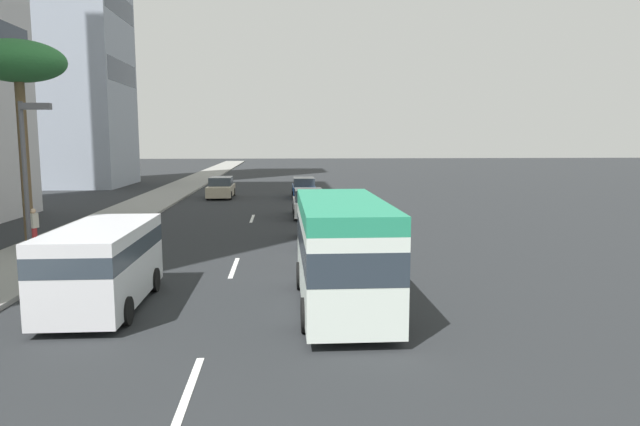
# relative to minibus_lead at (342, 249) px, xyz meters

# --- Properties ---
(ground_plane) EXTENTS (198.00, 198.00, 0.00)m
(ground_plane) POSITION_rel_minibus_lead_xyz_m (20.50, 3.36, -1.63)
(ground_plane) COLOR #26282B
(sidewalk_right) EXTENTS (162.00, 3.78, 0.15)m
(sidewalk_right) POSITION_rel_minibus_lead_xyz_m (20.50, 11.09, -1.55)
(sidewalk_right) COLOR gray
(sidewalk_right) RESTS_ON ground_plane
(lane_stripe_near) EXTENTS (3.20, 0.16, 0.01)m
(lane_stripe_near) POSITION_rel_minibus_lead_xyz_m (-5.07, 3.36, -1.62)
(lane_stripe_near) COLOR silver
(lane_stripe_near) RESTS_ON ground_plane
(lane_stripe_mid) EXTENTS (3.20, 0.16, 0.01)m
(lane_stripe_mid) POSITION_rel_minibus_lead_xyz_m (5.01, 3.36, -1.62)
(lane_stripe_mid) COLOR silver
(lane_stripe_mid) RESTS_ON ground_plane
(lane_stripe_far) EXTENTS (3.20, 0.16, 0.01)m
(lane_stripe_far) POSITION_rel_minibus_lead_xyz_m (17.62, 3.36, -1.62)
(lane_stripe_far) COLOR silver
(lane_stripe_far) RESTS_ON ground_plane
(minibus_lead) EXTENTS (6.79, 2.36, 2.97)m
(minibus_lead) POSITION_rel_minibus_lead_xyz_m (0.00, 0.00, 0.00)
(minibus_lead) COLOR silver
(minibus_lead) RESTS_ON ground_plane
(car_second) EXTENTS (4.58, 1.86, 1.68)m
(car_second) POSITION_rel_minibus_lead_xyz_m (9.49, -0.07, -0.84)
(car_second) COLOR silver
(car_second) RESTS_ON ground_plane
(car_third) EXTENTS (4.59, 1.84, 1.67)m
(car_third) POSITION_rel_minibus_lead_xyz_m (18.23, 0.05, -0.84)
(car_third) COLOR white
(car_third) RESTS_ON ground_plane
(car_fourth) EXTENTS (4.66, 1.93, 1.62)m
(car_fourth) POSITION_rel_minibus_lead_xyz_m (29.71, 6.41, -0.86)
(car_fourth) COLOR beige
(car_fourth) RESTS_ON ground_plane
(van_fifth) EXTENTS (5.23, 2.23, 2.25)m
(van_fifth) POSITION_rel_minibus_lead_xyz_m (0.41, 6.51, -0.33)
(van_fifth) COLOR silver
(van_fifth) RESTS_ON ground_plane
(car_sixth) EXTENTS (4.55, 1.82, 1.59)m
(car_sixth) POSITION_rel_minibus_lead_xyz_m (29.30, -0.10, -0.88)
(car_sixth) COLOR #1E478C
(car_sixth) RESTS_ON ground_plane
(pedestrian_mid_block) EXTENTS (0.38, 0.32, 1.59)m
(pedestrian_mid_block) POSITION_rel_minibus_lead_xyz_m (8.96, 11.94, -0.61)
(pedestrian_mid_block) COLOR red
(pedestrian_mid_block) RESTS_ON sidewalk_right
(palm_tree) EXTENTS (3.75, 3.75, 8.43)m
(palm_tree) POSITION_rel_minibus_lead_xyz_m (9.25, 12.28, 5.94)
(palm_tree) COLOR brown
(palm_tree) RESTS_ON sidewalk_right
(street_lamp) EXTENTS (0.24, 0.97, 5.60)m
(street_lamp) POSITION_rel_minibus_lead_xyz_m (3.13, 9.47, 2.07)
(street_lamp) COLOR #4C4C51
(street_lamp) RESTS_ON sidewalk_right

